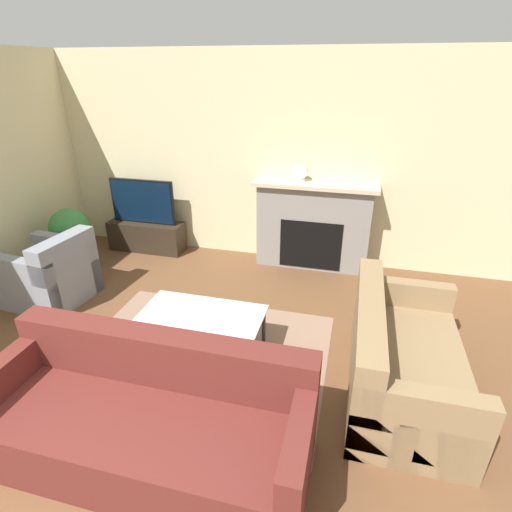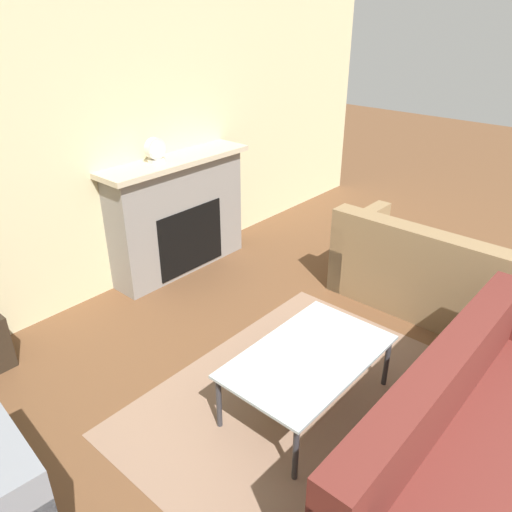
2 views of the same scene
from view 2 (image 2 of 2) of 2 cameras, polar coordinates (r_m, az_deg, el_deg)
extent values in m
cube|color=beige|center=(4.41, -20.61, 10.89)|extent=(8.36, 0.06, 2.70)
cube|color=#896B56|center=(3.56, 6.28, -16.67)|extent=(2.34, 1.89, 0.00)
cube|color=gray|center=(4.99, -8.87, 4.65)|extent=(1.45, 0.34, 1.16)
cube|color=black|center=(4.95, -7.39, 1.87)|extent=(0.80, 0.01, 0.65)
cube|color=beige|center=(4.79, -9.11, 10.70)|extent=(1.57, 0.40, 0.05)
cube|color=#5B231E|center=(3.17, 24.90, -21.24)|extent=(2.21, 0.85, 0.42)
cube|color=#5B231E|center=(2.95, 20.39, -13.45)|extent=(2.21, 0.20, 0.40)
cube|color=#8C704C|center=(4.77, 19.06, -2.61)|extent=(0.87, 1.58, 0.42)
cube|color=#8C704C|center=(4.31, 18.07, 0.44)|extent=(0.20, 1.58, 0.40)
cube|color=#8C704C|center=(4.98, 11.76, 1.22)|extent=(0.87, 0.14, 0.66)
cylinder|color=#333338|center=(3.01, 4.55, -21.55)|extent=(0.04, 0.04, 0.40)
cylinder|color=#333338|center=(3.69, 14.71, -11.63)|extent=(0.04, 0.04, 0.40)
cylinder|color=#333338|center=(3.29, -4.26, -16.31)|extent=(0.04, 0.04, 0.40)
cylinder|color=#333338|center=(3.93, 6.83, -8.24)|extent=(0.04, 0.04, 0.40)
cube|color=silver|center=(3.31, 6.04, -11.30)|extent=(1.14, 0.69, 0.02)
cube|color=beige|center=(4.67, -11.33, 10.64)|extent=(0.14, 0.07, 0.03)
cylinder|color=beige|center=(4.64, -11.46, 11.96)|extent=(0.19, 0.07, 0.19)
cylinder|color=white|center=(4.62, -11.17, 11.89)|extent=(0.16, 0.00, 0.16)
camera|label=1|loc=(3.68, 65.85, 12.12)|focal=28.00mm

